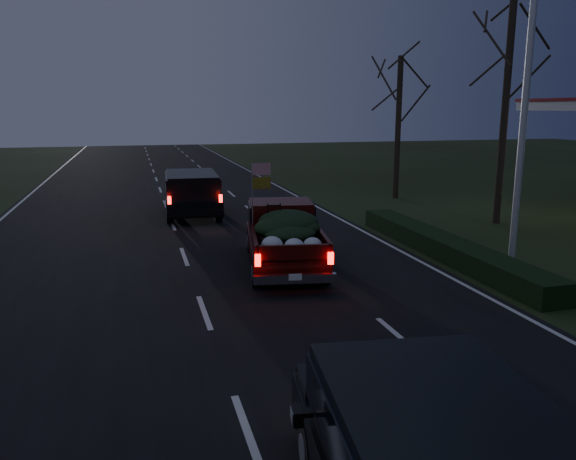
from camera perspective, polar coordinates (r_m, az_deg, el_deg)
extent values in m
plane|color=black|center=(12.86, -8.50, -8.33)|extent=(120.00, 120.00, 0.00)
cube|color=black|center=(12.86, -8.51, -8.28)|extent=(14.00, 120.00, 0.02)
cube|color=black|center=(18.04, 15.59, -1.64)|extent=(1.00, 10.00, 0.60)
cylinder|color=silver|center=(17.69, 22.91, 11.34)|extent=(0.20, 0.20, 9.00)
cylinder|color=black|center=(23.49, 21.14, 10.87)|extent=(0.28, 0.28, 8.50)
cylinder|color=black|center=(28.99, 11.11, 10.08)|extent=(0.28, 0.28, 7.00)
cube|color=#3E0A08|center=(16.21, -0.44, -1.67)|extent=(2.74, 5.17, 0.54)
cube|color=#3E0A08|center=(16.91, -0.74, 1.47)|extent=(2.05, 1.85, 0.89)
cube|color=black|center=(16.89, -0.74, 1.80)|extent=(2.13, 1.77, 0.54)
cube|color=#3E0A08|center=(14.90, 0.03, -1.75)|extent=(2.24, 3.01, 0.06)
ellipsoid|color=black|center=(15.28, 0.02, 0.31)|extent=(1.84, 2.00, 0.59)
cylinder|color=gray|center=(15.86, -3.64, 3.25)|extent=(0.03, 0.03, 1.97)
cube|color=red|center=(15.77, -2.71, 6.20)|extent=(0.51, 0.10, 0.33)
cube|color=gold|center=(15.81, -2.70, 4.79)|extent=(0.51, 0.10, 0.33)
cube|color=black|center=(24.41, -9.74, 3.08)|extent=(2.41, 5.29, 0.65)
cube|color=black|center=(24.04, -9.77, 4.71)|extent=(2.21, 3.88, 0.87)
cube|color=black|center=(24.03, -9.77, 4.92)|extent=(2.31, 3.78, 0.52)
cube|color=black|center=(5.54, 17.12, -21.41)|extent=(2.55, 3.86, 0.51)
cube|color=black|center=(6.36, 0.92, -18.32)|extent=(0.13, 0.25, 0.17)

